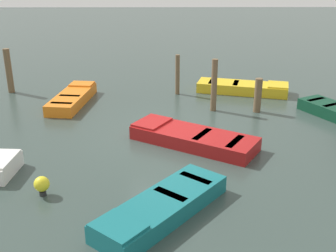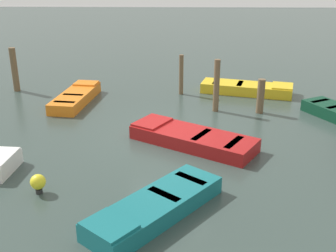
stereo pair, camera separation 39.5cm
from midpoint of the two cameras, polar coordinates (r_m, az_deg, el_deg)
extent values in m
plane|color=#33423D|center=(12.96, 0.87, -1.45)|extent=(80.00, 80.00, 0.00)
cube|color=maroon|center=(12.33, 4.31, -1.73)|extent=(3.84, 3.03, 0.40)
cube|color=black|center=(12.28, 4.33, -1.13)|extent=(3.22, 2.50, 0.04)
cube|color=maroon|center=(12.95, -1.30, 0.57)|extent=(1.30, 1.40, 0.06)
cube|color=black|center=(12.15, 5.49, -1.23)|extent=(0.69, 0.95, 0.04)
cube|color=black|center=(11.75, 9.92, -2.26)|extent=(0.69, 0.95, 0.04)
cube|color=gold|center=(17.57, 11.28, 5.03)|extent=(3.81, 2.04, 0.40)
cube|color=#4C3319|center=(17.53, 11.31, 5.47)|extent=(3.22, 1.66, 0.04)
cube|color=gold|center=(17.45, 15.98, 5.28)|extent=(1.04, 1.18, 0.06)
cube|color=#42301E|center=(17.55, 10.43, 5.68)|extent=(0.42, 0.90, 0.04)
cube|color=#42301E|center=(17.67, 7.19, 5.98)|extent=(0.42, 0.90, 0.04)
cube|color=orange|center=(16.39, -11.79, 3.80)|extent=(1.39, 3.33, 0.40)
cube|color=black|center=(16.35, -11.83, 4.27)|extent=(1.11, 2.82, 0.04)
cube|color=orange|center=(17.46, -10.47, 5.77)|extent=(0.98, 0.82, 0.06)
cube|color=black|center=(16.12, -12.12, 4.15)|extent=(0.80, 0.29, 0.04)
cube|color=black|center=(15.33, -13.24, 3.16)|extent=(0.80, 0.29, 0.04)
cube|color=#14666B|center=(9.03, -0.34, -10.96)|extent=(2.97, 3.28, 0.40)
cube|color=beige|center=(8.96, -0.34, -10.21)|extent=(2.46, 2.74, 0.04)
cube|color=#14666B|center=(8.13, -6.65, -13.29)|extent=(1.21, 1.18, 0.06)
cube|color=#9B9789|center=(9.10, 0.72, -9.36)|extent=(0.76, 0.68, 0.04)
cube|color=#9B9789|center=(9.74, 4.28, -7.21)|extent=(0.76, 0.68, 0.04)
cube|color=maroon|center=(15.64, 22.56, 2.41)|extent=(0.80, 0.56, 0.04)
cube|color=maroon|center=(16.08, 20.67, 3.18)|extent=(0.80, 0.56, 0.04)
cylinder|color=brown|center=(18.46, -19.62, 7.25)|extent=(0.26, 0.26, 1.81)
cylinder|color=brown|center=(15.22, 13.24, 3.97)|extent=(0.26, 0.26, 1.23)
cylinder|color=brown|center=(16.97, 2.48, 6.99)|extent=(0.17, 0.17, 1.62)
cylinder|color=brown|center=(15.03, 7.37, 5.46)|extent=(0.21, 0.21, 1.89)
cylinder|color=#262626|center=(10.27, -16.10, -8.51)|extent=(0.16, 0.16, 0.12)
sphere|color=yellow|center=(10.15, -16.24, -7.33)|extent=(0.36, 0.36, 0.36)
camera|label=1|loc=(0.20, -89.12, 0.35)|focal=44.72mm
camera|label=2|loc=(0.20, 90.88, -0.35)|focal=44.72mm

